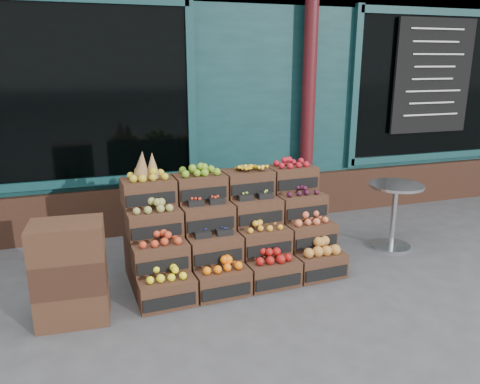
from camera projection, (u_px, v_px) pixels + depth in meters
name	position (u px, v px, depth m)	size (l,w,h in m)	color
ground	(284.00, 297.00, 4.35)	(60.00, 60.00, 0.00)	#434345
shop_facade	(173.00, 45.00, 8.36)	(12.00, 6.24, 4.80)	#0F3335
crate_display	(231.00, 235.00, 4.79)	(2.12, 1.11, 1.30)	#402719
spare_crates	(70.00, 272.00, 3.86)	(0.61, 0.44, 0.87)	#402719
bistro_table	(394.00, 208.00, 5.38)	(0.61, 0.61, 0.77)	silver
shopkeeper	(53.00, 157.00, 6.05)	(0.67, 0.44, 1.85)	#165023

